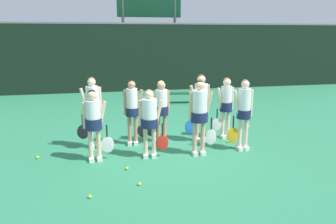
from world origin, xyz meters
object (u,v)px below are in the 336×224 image
at_px(bench_courtside, 179,94).
at_px(player_5, 132,108).
at_px(player_1, 150,118).
at_px(player_8, 226,103).
at_px(tennis_ball_0, 139,184).
at_px(player_3, 244,109).
at_px(player_2, 200,111).
at_px(player_7, 201,102).
at_px(scoreboard, 149,11).
at_px(tennis_ball_3, 38,157).
at_px(tennis_ball_5, 90,196).
at_px(tennis_ball_2, 228,141).
at_px(tennis_ball_1, 248,127).
at_px(player_0, 94,120).
at_px(player_6, 161,107).
at_px(tennis_ball_4, 127,168).
at_px(player_4, 93,107).

height_order(bench_courtside, player_5, player_5).
height_order(player_1, player_8, player_8).
bearing_deg(tennis_ball_0, player_3, 28.31).
bearing_deg(player_2, player_8, 47.22).
bearing_deg(player_1, player_7, 39.37).
bearing_deg(scoreboard, tennis_ball_3, -113.25).
xyz_separation_m(tennis_ball_0, tennis_ball_3, (-2.14, 1.85, 0.00)).
xyz_separation_m(bench_courtside, tennis_ball_5, (-3.44, -7.59, -0.34)).
height_order(player_5, tennis_ball_2, player_5).
height_order(player_1, tennis_ball_1, player_1).
height_order(player_0, player_6, player_6).
xyz_separation_m(player_1, tennis_ball_0, (-0.43, -1.43, -0.91)).
distance_m(scoreboard, player_1, 10.58).
distance_m(bench_courtside, player_7, 5.02).
bearing_deg(player_0, tennis_ball_2, 5.21).
relative_size(player_0, player_8, 0.97).
distance_m(bench_courtside, tennis_ball_4, 7.03).
bearing_deg(player_2, player_0, 179.61).
height_order(player_7, tennis_ball_2, player_7).
distance_m(scoreboard, tennis_ball_2, 10.21).
bearing_deg(player_7, player_2, -112.43).
bearing_deg(player_3, player_5, 160.47).
bearing_deg(tennis_ball_4, player_4, 113.51).
bearing_deg(player_2, bench_courtside, 83.07).
xyz_separation_m(player_0, tennis_ball_0, (0.82, -1.48, -0.93)).
distance_m(bench_courtside, tennis_ball_2, 5.24).
height_order(tennis_ball_0, tennis_ball_4, tennis_ball_4).
distance_m(player_0, player_5, 1.33).
height_order(player_3, tennis_ball_5, player_3).
height_order(player_4, tennis_ball_2, player_4).
xyz_separation_m(player_7, player_8, (0.76, 0.12, -0.09)).
distance_m(player_3, player_5, 2.77).
relative_size(bench_courtside, player_0, 1.11).
bearing_deg(player_8, tennis_ball_1, 31.13).
height_order(player_2, player_8, player_2).
height_order(player_4, tennis_ball_4, player_4).
relative_size(scoreboard, tennis_ball_5, 77.53).
bearing_deg(bench_courtside, player_5, -108.60).
distance_m(scoreboard, player_8, 9.49).
bearing_deg(tennis_ball_5, player_6, 57.11).
height_order(scoreboard, player_6, scoreboard).
distance_m(player_4, tennis_ball_3, 1.72).
height_order(tennis_ball_0, tennis_ball_1, same).
xyz_separation_m(scoreboard, bench_courtside, (0.54, -4.17, -3.59)).
xyz_separation_m(player_3, player_4, (-3.60, 0.87, 0.03)).
bearing_deg(player_5, player_8, 7.14).
bearing_deg(player_2, player_3, 7.47).
relative_size(player_5, player_6, 1.03).
distance_m(player_1, player_8, 2.48).
bearing_deg(tennis_ball_0, tennis_ball_1, 40.71).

